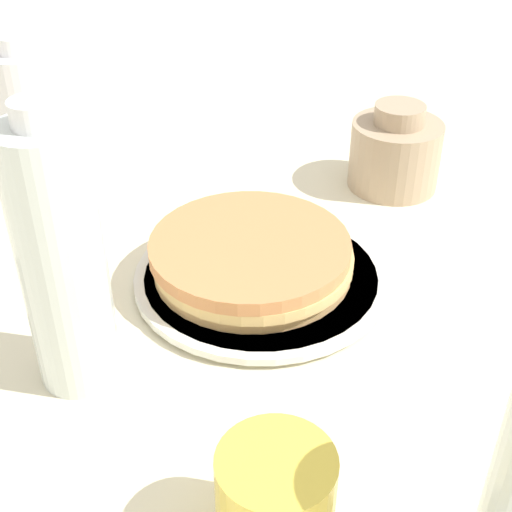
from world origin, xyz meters
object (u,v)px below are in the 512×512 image
juice_glass (275,502)px  water_bottle_far (29,122)px  pancake_stack (252,257)px  water_bottle_mid (62,261)px  plate (256,278)px  cream_jug (395,152)px

juice_glass → water_bottle_far: (-0.49, -0.22, 0.04)m
pancake_stack → water_bottle_mid: 0.20m
water_bottle_mid → water_bottle_far: (-0.32, -0.08, -0.03)m
pancake_stack → juice_glass: bearing=-2.2°
plate → water_bottle_mid: (0.11, -0.15, 0.10)m
juice_glass → water_bottle_far: bearing=-155.8°
plate → cream_jug: 0.26m
cream_jug → water_bottle_far: bearing=-94.5°
plate → water_bottle_far: water_bottle_far is taller
water_bottle_mid → water_bottle_far: 0.33m
cream_jug → juice_glass: bearing=-22.9°
plate → pancake_stack: 0.02m
plate → cream_jug: (-0.18, 0.18, 0.04)m
plate → pancake_stack: size_ratio=1.23×
water_bottle_mid → pancake_stack: bearing=125.7°
plate → juice_glass: size_ratio=3.09×
plate → pancake_stack: bearing=-117.3°
cream_jug → water_bottle_far: water_bottle_far is taller
cream_jug → pancake_stack: bearing=-45.5°
pancake_stack → water_bottle_mid: water_bottle_mid is taller
pancake_stack → water_bottle_far: water_bottle_far is taller
juice_glass → cream_jug: size_ratio=0.75×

